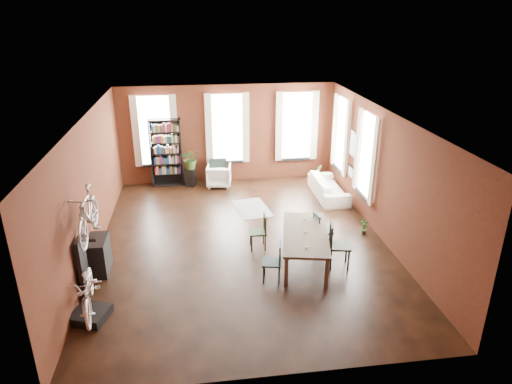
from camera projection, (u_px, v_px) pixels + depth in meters
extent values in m
plane|color=black|center=(243.00, 242.00, 11.41)|extent=(9.00, 9.00, 0.00)
cube|color=silver|center=(241.00, 116.00, 10.20)|extent=(7.00, 9.00, 0.04)
cube|color=#441C11|center=(227.00, 134.00, 14.93)|extent=(7.00, 0.04, 3.20)
cube|color=#441C11|center=(275.00, 291.00, 6.67)|extent=(7.00, 0.04, 3.20)
cube|color=#441C11|center=(89.00, 190.00, 10.36)|extent=(0.04, 9.00, 3.20)
cube|color=#441C11|center=(383.00, 176.00, 11.24)|extent=(0.04, 9.00, 3.20)
cube|color=white|center=(155.00, 131.00, 14.54)|extent=(1.00, 0.04, 2.20)
cube|color=beige|center=(155.00, 131.00, 14.47)|extent=(1.40, 0.06, 2.30)
cube|color=white|center=(227.00, 128.00, 14.83)|extent=(1.00, 0.04, 2.20)
cube|color=beige|center=(227.00, 129.00, 14.76)|extent=(1.40, 0.06, 2.30)
cube|color=white|center=(296.00, 126.00, 15.12)|extent=(1.00, 0.04, 2.20)
cube|color=beige|center=(297.00, 126.00, 15.05)|extent=(1.40, 0.06, 2.30)
cube|color=white|center=(368.00, 156.00, 12.08)|extent=(0.04, 1.00, 2.20)
cube|color=beige|center=(365.00, 156.00, 12.07)|extent=(0.06, 1.40, 2.30)
cube|color=white|center=(342.00, 134.00, 14.10)|extent=(0.04, 1.00, 2.20)
cube|color=beige|center=(340.00, 135.00, 14.09)|extent=(0.06, 1.40, 2.30)
cube|color=black|center=(354.00, 144.00, 13.09)|extent=(0.04, 0.55, 0.75)
cube|color=black|center=(351.00, 172.00, 13.41)|extent=(0.04, 0.45, 0.35)
cube|color=#46392A|center=(305.00, 248.00, 10.39)|extent=(1.41, 2.34, 0.74)
cube|color=#173032|center=(272.00, 262.00, 9.68)|extent=(0.48, 0.48, 0.87)
cube|color=black|center=(258.00, 232.00, 10.98)|extent=(0.41, 0.41, 0.87)
cube|color=black|center=(339.00, 245.00, 10.19)|extent=(0.56, 0.56, 1.04)
cube|color=#183534|center=(323.00, 231.00, 11.01)|extent=(0.48, 0.48, 0.90)
cube|color=black|center=(166.00, 153.00, 14.68)|extent=(1.00, 0.32, 2.20)
imported|color=white|center=(219.00, 174.00, 14.86)|extent=(0.85, 0.81, 0.79)
imported|color=beige|center=(329.00, 184.00, 14.01)|extent=(0.61, 2.08, 0.81)
cube|color=black|center=(252.00, 208.00, 13.31)|extent=(1.10, 1.54, 0.01)
cube|color=black|center=(90.00, 315.00, 8.58)|extent=(0.79, 0.79, 0.18)
cube|color=black|center=(83.00, 267.00, 9.08)|extent=(0.16, 0.60, 1.30)
cube|color=black|center=(99.00, 255.00, 10.02)|extent=(0.40, 0.80, 0.80)
cube|color=black|center=(191.00, 177.00, 14.91)|extent=(0.38, 0.38, 0.59)
imported|color=#335F26|center=(316.00, 181.00, 14.94)|extent=(0.59, 0.81, 0.33)
imported|color=#305A24|center=(364.00, 231.00, 11.79)|extent=(0.27, 0.44, 0.15)
imported|color=silver|center=(86.00, 272.00, 8.27)|extent=(0.70, 0.95, 1.65)
imported|color=#A5A8AD|center=(85.00, 198.00, 8.55)|extent=(0.47, 1.00, 1.66)
imported|color=#335622|center=(191.00, 161.00, 14.71)|extent=(0.63, 0.70, 0.53)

